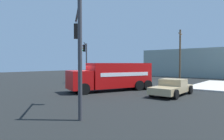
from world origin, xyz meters
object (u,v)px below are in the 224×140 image
(pickup_tan, at_px, (172,87))
(traffic_light_secondary, at_px, (86,56))
(delivery_truck, at_px, (113,76))
(utility_pole, at_px, (180,54))
(traffic_light_primary, at_px, (79,43))

(pickup_tan, bearing_deg, traffic_light_secondary, 164.58)
(delivery_truck, distance_m, pickup_tan, 5.88)
(traffic_light_secondary, height_order, pickup_tan, traffic_light_secondary)
(utility_pole, bearing_deg, pickup_tan, -71.58)
(traffic_light_primary, relative_size, utility_pole, 0.67)
(delivery_truck, xyz_separation_m, traffic_light_primary, (4.36, -8.41, 2.33))
(utility_pole, bearing_deg, traffic_light_primary, -80.36)
(delivery_truck, height_order, utility_pole, utility_pole)
(traffic_light_secondary, bearing_deg, pickup_tan, -15.42)
(delivery_truck, distance_m, traffic_light_primary, 9.76)
(traffic_light_secondary, xyz_separation_m, pickup_tan, (14.95, -4.12, -3.06))
(traffic_light_primary, relative_size, pickup_tan, 1.11)
(traffic_light_primary, bearing_deg, pickup_tan, 81.34)
(delivery_truck, xyz_separation_m, pickup_tan, (5.77, 0.84, -0.72))
(traffic_light_secondary, relative_size, utility_pole, 0.67)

